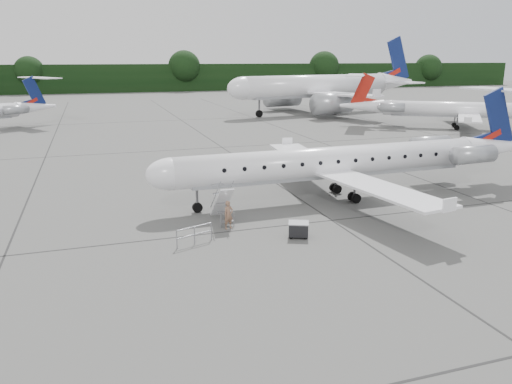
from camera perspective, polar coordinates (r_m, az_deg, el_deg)
name	(u,v)px	position (r m, az deg, el deg)	size (l,w,h in m)	color
ground	(404,230)	(30.93, 16.54, -4.17)	(320.00, 320.00, 0.00)	#5D5D5B
treeline	(149,78)	(154.88, -12.13, 12.63)	(260.00, 4.00, 8.00)	black
main_regional_jet	(334,147)	(35.72, 8.87, 5.11)	(29.52, 21.25, 7.57)	white
airstair	(222,203)	(30.86, -3.92, -1.29)	(0.85, 2.51, 2.37)	white
passenger	(229,215)	(29.67, -3.16, -2.62)	(0.62, 0.41, 1.71)	#845E48
safety_railing	(194,235)	(27.50, -7.05, -4.95)	(2.20, 0.08, 1.00)	gray
baggage_cart	(298,229)	(28.43, 4.88, -4.27)	(1.09, 0.88, 0.94)	black
bg_narrowbody	(317,75)	(92.18, 7.04, 13.14)	(38.19, 27.50, 13.71)	white
bg_regional_right	(466,102)	(77.55, 22.86, 9.46)	(28.94, 20.84, 7.59)	white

